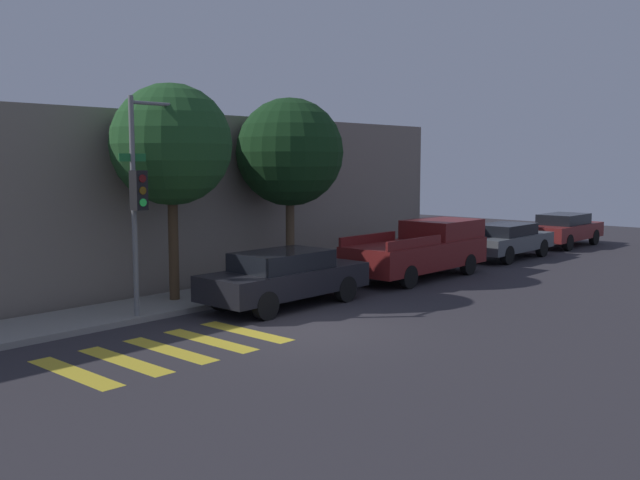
{
  "coord_description": "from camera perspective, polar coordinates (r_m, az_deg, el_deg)",
  "views": [
    {
      "loc": [
        -11.24,
        -10.58,
        3.72
      ],
      "look_at": [
        2.87,
        2.1,
        1.6
      ],
      "focal_mm": 40.0,
      "sensor_mm": 36.0,
      "label": 1
    }
  ],
  "objects": [
    {
      "name": "ground_plane",
      "position": [
        15.88,
        -1.29,
        -7.18
      ],
      "size": [
        60.0,
        60.0,
        0.0
      ],
      "primitive_type": "plane",
      "color": "#2D2B30"
    },
    {
      "name": "building_row",
      "position": [
        22.38,
        -17.86,
        3.02
      ],
      "size": [
        26.0,
        6.0,
        5.06
      ],
      "primitive_type": "cube",
      "color": "slate",
      "rests_on": "ground"
    },
    {
      "name": "traffic_light_pole",
      "position": [
        17.01,
        -13.2,
        5.22
      ],
      "size": [
        2.55,
        0.56,
        5.18
      ],
      "color": "slate",
      "rests_on": "ground"
    },
    {
      "name": "tree_midblock",
      "position": [
        21.41,
        -2.43,
        7.0
      ],
      "size": [
        3.22,
        3.22,
        5.58
      ],
      "color": "brown",
      "rests_on": "ground"
    },
    {
      "name": "sedan_near_corner",
      "position": [
        18.23,
        -2.83,
        -2.95
      ],
      "size": [
        4.7,
        1.79,
        1.43
      ],
      "color": "black",
      "rests_on": "ground"
    },
    {
      "name": "sedan_far_end",
      "position": [
        32.71,
        18.96,
        0.85
      ],
      "size": [
        4.55,
        1.75,
        1.42
      ],
      "color": "maroon",
      "rests_on": "ground"
    },
    {
      "name": "sidewalk",
      "position": [
        18.98,
        -10.76,
        -4.83
      ],
      "size": [
        26.0,
        2.14,
        0.14
      ],
      "primitive_type": "cube",
      "color": "gray",
      "rests_on": "ground"
    },
    {
      "name": "sedan_middle",
      "position": [
        27.93,
        14.69,
        0.02
      ],
      "size": [
        4.56,
        1.75,
        1.34
      ],
      "color": "#4C5156",
      "rests_on": "ground"
    },
    {
      "name": "pickup_truck",
      "position": [
        23.01,
        8.15,
        -0.71
      ],
      "size": [
        5.46,
        2.0,
        1.77
      ],
      "color": "maroon",
      "rests_on": "ground"
    },
    {
      "name": "crosswalk",
      "position": [
        14.51,
        -11.98,
        -8.61
      ],
      "size": [
        4.51,
        2.6,
        0.0
      ],
      "color": "gold",
      "rests_on": "ground"
    },
    {
      "name": "tree_near_corner",
      "position": [
        18.59,
        -11.81,
        7.44
      ],
      "size": [
        3.09,
        3.09,
        5.67
      ],
      "color": "#42301E",
      "rests_on": "ground"
    }
  ]
}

